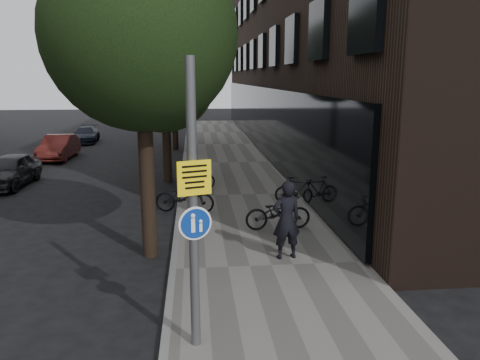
{
  "coord_description": "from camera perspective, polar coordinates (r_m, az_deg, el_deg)",
  "views": [
    {
      "loc": [
        -1.46,
        -6.62,
        4.35
      ],
      "look_at": [
        -0.41,
        3.97,
        2.0
      ],
      "focal_mm": 35.0,
      "sensor_mm": 36.0,
      "label": 1
    }
  ],
  "objects": [
    {
      "name": "ground",
      "position": [
        8.05,
        6.09,
        -20.32
      ],
      "size": [
        120.0,
        120.0,
        0.0
      ],
      "primitive_type": "plane",
      "color": "black",
      "rests_on": "ground"
    },
    {
      "name": "sidewalk",
      "position": [
        17.24,
        0.22,
        -1.95
      ],
      "size": [
        4.5,
        60.0,
        0.12
      ],
      "primitive_type": "cube",
      "color": "slate",
      "rests_on": "ground"
    },
    {
      "name": "curb_edge",
      "position": [
        17.17,
        -7.27,
        -2.1
      ],
      "size": [
        0.15,
        60.0,
        0.13
      ],
      "primitive_type": "cube",
      "color": "slate",
      "rests_on": "ground"
    },
    {
      "name": "street_tree_near",
      "position": [
        11.33,
        -11.5,
        16.06
      ],
      "size": [
        4.4,
        4.4,
        7.5
      ],
      "color": "black",
      "rests_on": "ground"
    },
    {
      "name": "street_tree_mid",
      "position": [
        19.8,
        -9.02,
        14.51
      ],
      "size": [
        5.0,
        5.0,
        7.8
      ],
      "color": "black",
      "rests_on": "ground"
    },
    {
      "name": "street_tree_far",
      "position": [
        28.79,
        -8.0,
        13.85
      ],
      "size": [
        5.0,
        5.0,
        7.8
      ],
      "color": "black",
      "rests_on": "ground"
    },
    {
      "name": "signpost",
      "position": [
        7.14,
        -5.74,
        -3.39
      ],
      "size": [
        0.51,
        0.19,
        4.53
      ],
      "rotation": [
        0.0,
        0.0,
        0.32
      ],
      "color": "#595B5E",
      "rests_on": "sidewalk"
    },
    {
      "name": "pedestrian",
      "position": [
        11.08,
        5.67,
        -4.86
      ],
      "size": [
        0.75,
        0.55,
        1.89
      ],
      "primitive_type": "imported",
      "rotation": [
        0.0,
        0.0,
        3.3
      ],
      "color": "black",
      "rests_on": "sidewalk"
    },
    {
      "name": "parked_bike_facade_near",
      "position": [
        13.26,
        4.64,
        -3.97
      ],
      "size": [
        1.9,
        0.76,
        0.98
      ],
      "primitive_type": "imported",
      "rotation": [
        0.0,
        0.0,
        1.63
      ],
      "color": "black",
      "rests_on": "sidewalk"
    },
    {
      "name": "parked_bike_facade_far",
      "position": [
        15.95,
        7.05,
        -1.29
      ],
      "size": [
        1.62,
        0.81,
        0.94
      ],
      "primitive_type": "imported",
      "rotation": [
        0.0,
        0.0,
        1.32
      ],
      "color": "black",
      "rests_on": "sidewalk"
    },
    {
      "name": "parked_bike_curb_near",
      "position": [
        14.97,
        -6.77,
        -2.07
      ],
      "size": [
        2.0,
        1.07,
        1.0
      ],
      "primitive_type": "imported",
      "rotation": [
        0.0,
        0.0,
        1.35
      ],
      "color": "black",
      "rests_on": "sidewalk"
    },
    {
      "name": "parked_bike_curb_far",
      "position": [
        18.13,
        -5.42,
        0.35
      ],
      "size": [
        1.53,
        0.62,
        0.89
      ],
      "primitive_type": "imported",
      "rotation": [
        0.0,
        0.0,
        1.43
      ],
      "color": "black",
      "rests_on": "sidewalk"
    },
    {
      "name": "parked_car_near",
      "position": [
        21.09,
        -26.34,
        1.06
      ],
      "size": [
        1.71,
        3.91,
        1.31
      ],
      "primitive_type": "imported",
      "rotation": [
        0.0,
        0.0,
        -0.04
      ],
      "color": "black",
      "rests_on": "ground"
    },
    {
      "name": "parked_car_mid",
      "position": [
        27.05,
        -21.24,
        3.74
      ],
      "size": [
        1.42,
        3.96,
        1.3
      ],
      "primitive_type": "imported",
      "rotation": [
        0.0,
        0.0,
        -0.01
      ],
      "color": "maroon",
      "rests_on": "ground"
    },
    {
      "name": "parked_car_far",
      "position": [
        33.47,
        -18.25,
        5.27
      ],
      "size": [
        1.73,
        3.75,
        1.06
      ],
      "primitive_type": "imported",
      "rotation": [
        0.0,
        0.0,
        0.07
      ],
      "color": "black",
      "rests_on": "ground"
    }
  ]
}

